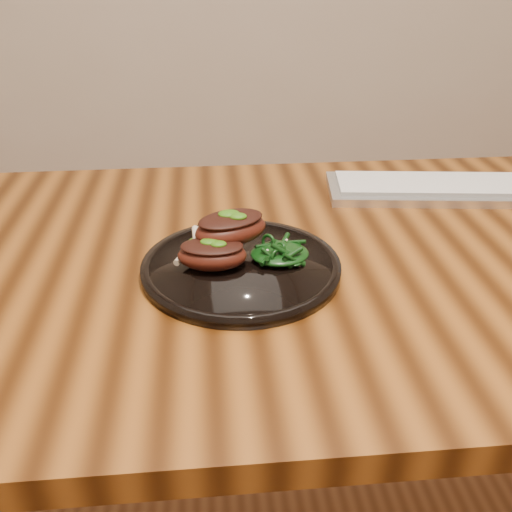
{
  "coord_description": "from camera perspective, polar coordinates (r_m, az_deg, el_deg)",
  "views": [
    {
      "loc": [
        -0.22,
        -0.76,
        1.17
      ],
      "look_at": [
        -0.16,
        -0.06,
        0.78
      ],
      "focal_mm": 40.0,
      "sensor_mm": 36.0,
      "label": 1
    }
  ],
  "objects": [
    {
      "name": "desk",
      "position": [
        0.94,
        9.26,
        -3.8
      ],
      "size": [
        1.6,
        0.8,
        0.75
      ],
      "color": "#341806",
      "rests_on": "ground"
    },
    {
      "name": "plate",
      "position": [
        0.82,
        -1.5,
        -1.06
      ],
      "size": [
        0.29,
        0.29,
        0.02
      ],
      "color": "black",
      "rests_on": "desk"
    },
    {
      "name": "lamb_chop_front",
      "position": [
        0.8,
        -4.45,
        0.24
      ],
      "size": [
        0.11,
        0.08,
        0.04
      ],
      "color": "#46160D",
      "rests_on": "plate"
    },
    {
      "name": "lamb_chop_back",
      "position": [
        0.82,
        -2.59,
        2.87
      ],
      "size": [
        0.13,
        0.11,
        0.05
      ],
      "color": "#46160D",
      "rests_on": "plate"
    },
    {
      "name": "herb_smear",
      "position": [
        0.87,
        -4.15,
        1.4
      ],
      "size": [
        0.09,
        0.06,
        0.01
      ],
      "primitive_type": "ellipsoid",
      "color": "#1D4C08",
      "rests_on": "plate"
    },
    {
      "name": "greens_heap",
      "position": [
        0.82,
        2.38,
        0.6
      ],
      "size": [
        0.09,
        0.08,
        0.03
      ],
      "color": "black",
      "rests_on": "plate"
    },
    {
      "name": "keyboard",
      "position": [
        1.15,
        19.21,
        6.43
      ],
      "size": [
        0.49,
        0.2,
        0.02
      ],
      "color": "silver",
      "rests_on": "desk"
    }
  ]
}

